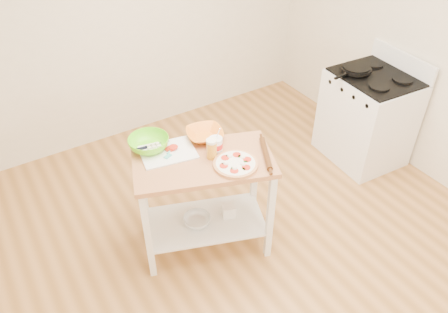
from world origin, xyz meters
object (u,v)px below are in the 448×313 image
cutting_board (167,152)px  orange_bowl (205,134)px  knife (148,147)px  beer_pint (212,149)px  shelf_bin (229,210)px  prep_island (204,186)px  yogurt_tub (216,145)px  gas_stove (367,117)px  green_bowl (149,143)px  rolling_pin (266,154)px  spatula (170,153)px  pizza (235,164)px  skillet (356,69)px  shelf_glass_bowl (197,220)px

cutting_board → orange_bowl: 0.33m
knife → beer_pint: (0.35, -0.35, 0.06)m
orange_bowl → shelf_bin: (0.05, -0.27, -0.62)m
prep_island → yogurt_tub: bearing=15.1°
cutting_board → beer_pint: (0.25, -0.23, 0.07)m
prep_island → gas_stove: 2.04m
green_bowl → rolling_pin: bearing=-38.0°
orange_bowl → prep_island: bearing=-122.5°
rolling_pin → shelf_bin: size_ratio=3.41×
cutting_board → spatula: (0.00, -0.03, 0.01)m
gas_stove → pizza: gas_stove is taller
prep_island → skillet: size_ratio=2.55×
yogurt_tub → shelf_glass_bowl: bearing=-173.2°
prep_island → green_bowl: bearing=129.6°
prep_island → gas_stove: bearing=5.5°
shelf_glass_bowl → gas_stove: bearing=5.0°
knife → shelf_bin: size_ratio=2.53×
beer_pint → shelf_glass_bowl: bearing=171.8°
shelf_bin → orange_bowl: bearing=100.4°
gas_stove → shelf_bin: (-1.82, -0.24, -0.16)m
skillet → beer_pint: (-1.83, -0.36, 0.01)m
shelf_bin → rolling_pin: bearing=-36.9°
pizza → knife: pizza is taller
green_bowl → shelf_bin: bearing=-38.6°
shelf_bin → shelf_glass_bowl: bearing=168.8°
yogurt_tub → shelf_glass_bowl: 0.70m
cutting_board → knife: bearing=139.4°
beer_pint → rolling_pin: beer_pint is taller
gas_stove → orange_bowl: gas_stove is taller
skillet → knife: (-2.18, -0.01, -0.06)m
knife → yogurt_tub: (0.41, -0.31, 0.04)m
prep_island → green_bowl: (-0.28, 0.34, 0.31)m
yogurt_tub → skillet: bearing=10.2°
orange_bowl → shelf_glass_bowl: 0.71m
spatula → green_bowl: green_bowl is taller
green_bowl → shelf_bin: (0.48, -0.38, -0.63)m
spatula → knife: (-0.10, 0.16, 0.00)m
spatula → yogurt_tub: (0.31, -0.15, 0.05)m
spatula → prep_island: bearing=-69.2°
gas_stove → beer_pint: 2.03m
orange_bowl → beer_pint: 0.26m
orange_bowl → yogurt_tub: yogurt_tub is taller
beer_pint → shelf_bin: 0.68m
cutting_board → beer_pint: 0.35m
rolling_pin → gas_stove: bearing=14.0°
gas_stove → yogurt_tub: size_ratio=5.07×
cutting_board → rolling_pin: bearing=-24.8°
cutting_board → knife: cutting_board is taller
skillet → cutting_board: size_ratio=1.01×
rolling_pin → shelf_glass_bowl: (-0.49, 0.22, -0.63)m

